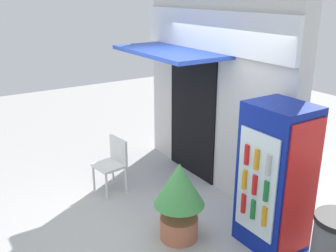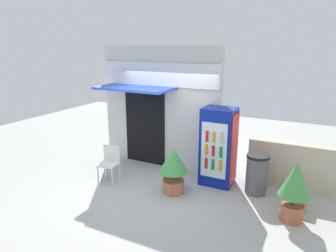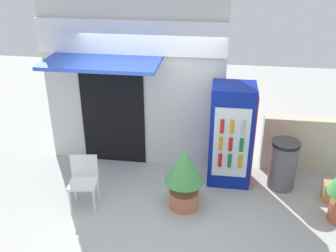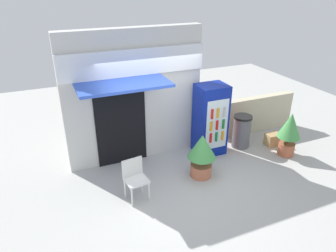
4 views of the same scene
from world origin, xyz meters
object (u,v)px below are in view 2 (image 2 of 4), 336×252
object	(u,v)px
potted_plant_near_shop	(173,166)
cardboard_box	(296,200)
plastic_chair	(110,161)
potted_plant_curbside	(295,186)
trash_bin	(257,174)
drink_cooler	(218,147)

from	to	relation	value
potted_plant_near_shop	cardboard_box	xyz separation A→B (m)	(2.47, 0.51, -0.45)
potted_plant_near_shop	plastic_chair	bearing A→B (deg)	-174.91
plastic_chair	potted_plant_curbside	bearing A→B (deg)	1.80
trash_bin	plastic_chair	bearing A→B (deg)	-163.81
plastic_chair	potted_plant_near_shop	distance (m)	1.61
drink_cooler	trash_bin	distance (m)	1.02
potted_plant_curbside	trash_bin	distance (m)	1.18
plastic_chair	trash_bin	xyz separation A→B (m)	(3.22, 0.94, -0.06)
plastic_chair	potted_plant_curbside	distance (m)	4.05
potted_plant_curbside	trash_bin	xyz separation A→B (m)	(-0.82, 0.81, -0.24)
trash_bin	potted_plant_curbside	bearing A→B (deg)	-44.72
drink_cooler	potted_plant_near_shop	size ratio (longest dim) A/B	1.74
plastic_chair	cardboard_box	bearing A→B (deg)	9.08
drink_cooler	potted_plant_curbside	xyz separation A→B (m)	(1.73, -0.90, -0.21)
cardboard_box	trash_bin	bearing A→B (deg)	161.34
plastic_chair	trash_bin	bearing A→B (deg)	16.19
plastic_chair	potted_plant_curbside	xyz separation A→B (m)	(4.04, 0.13, 0.19)
potted_plant_curbside	cardboard_box	xyz separation A→B (m)	(0.03, 0.52, -0.52)
plastic_chair	potted_plant_near_shop	size ratio (longest dim) A/B	0.82
potted_plant_near_shop	trash_bin	world-z (taller)	potted_plant_near_shop
potted_plant_near_shop	trash_bin	bearing A→B (deg)	26.02
drink_cooler	potted_plant_curbside	bearing A→B (deg)	-27.47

